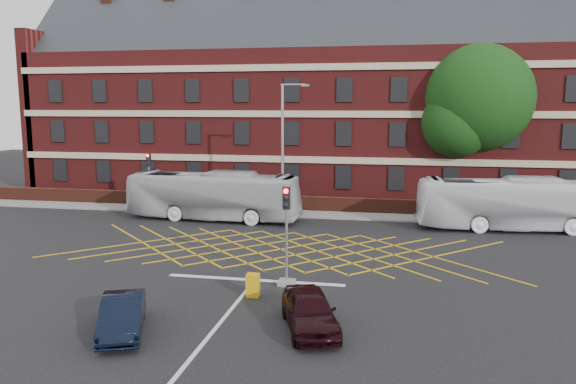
% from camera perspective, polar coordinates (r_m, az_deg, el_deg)
% --- Properties ---
extents(ground, '(120.00, 120.00, 0.00)m').
position_cam_1_polar(ground, '(28.46, -1.60, -6.83)').
color(ground, black).
rests_on(ground, ground).
extents(victorian_building, '(51.00, 12.17, 20.40)m').
position_cam_1_polar(victorian_building, '(49.07, 4.35, 9.00)').
color(victorian_building, maroon).
rests_on(victorian_building, ground).
extents(boundary_wall, '(56.00, 0.50, 1.10)m').
position_cam_1_polar(boundary_wall, '(40.81, 2.40, -1.23)').
color(boundary_wall, '#4E2014').
rests_on(boundary_wall, ground).
extents(far_pavement, '(60.00, 3.00, 0.12)m').
position_cam_1_polar(far_pavement, '(39.93, 2.18, -2.17)').
color(far_pavement, slate).
rests_on(far_pavement, ground).
extents(box_junction_hatching, '(8.22, 8.22, 0.02)m').
position_cam_1_polar(box_junction_hatching, '(30.34, -0.77, -5.82)').
color(box_junction_hatching, '#CC990C').
rests_on(box_junction_hatching, ground).
extents(stop_line, '(8.00, 0.30, 0.02)m').
position_cam_1_polar(stop_line, '(25.20, -3.36, -8.92)').
color(stop_line, silver).
rests_on(stop_line, ground).
extents(centre_line, '(0.15, 14.00, 0.02)m').
position_cam_1_polar(centre_line, '(19.37, -8.31, -14.62)').
color(centre_line, silver).
rests_on(centre_line, ground).
extents(bus_left, '(11.91, 3.50, 3.27)m').
position_cam_1_polar(bus_left, '(38.11, -7.59, -0.37)').
color(bus_left, '#B9BABD').
rests_on(bus_left, ground).
extents(bus_right, '(11.95, 3.68, 3.28)m').
position_cam_1_polar(bus_right, '(37.38, 21.98, -1.12)').
color(bus_right, white).
rests_on(bus_right, ground).
extents(car_navy, '(2.70, 4.08, 1.27)m').
position_cam_1_polar(car_navy, '(20.30, -16.48, -11.87)').
color(car_navy, black).
rests_on(car_navy, ground).
extents(car_maroon, '(2.86, 4.38, 1.39)m').
position_cam_1_polar(car_maroon, '(19.74, 2.22, -11.93)').
color(car_maroon, black).
rests_on(car_maroon, ground).
extents(deciduous_tree, '(8.01, 7.90, 12.14)m').
position_cam_1_polar(deciduous_tree, '(43.81, 18.68, 8.31)').
color(deciduous_tree, black).
rests_on(deciduous_tree, ground).
extents(traffic_light_near, '(0.70, 0.70, 4.27)m').
position_cam_1_polar(traffic_light_near, '(24.06, -0.16, -5.42)').
color(traffic_light_near, slate).
rests_on(traffic_light_near, ground).
extents(traffic_light_far, '(0.70, 0.70, 4.27)m').
position_cam_1_polar(traffic_light_far, '(41.63, -13.89, 0.41)').
color(traffic_light_far, slate).
rests_on(traffic_light_far, ground).
extents(street_lamp, '(2.25, 1.00, 9.03)m').
position_cam_1_polar(street_lamp, '(37.05, -0.46, 1.75)').
color(street_lamp, slate).
rests_on(street_lamp, ground).
extents(direction_signs, '(1.10, 0.16, 2.20)m').
position_cam_1_polar(direction_signs, '(42.53, -15.13, 0.01)').
color(direction_signs, gray).
rests_on(direction_signs, ground).
extents(utility_cabinet, '(0.50, 0.41, 0.95)m').
position_cam_1_polar(utility_cabinet, '(23.02, -3.59, -9.44)').
color(utility_cabinet, '#DA9C0C').
rests_on(utility_cabinet, ground).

